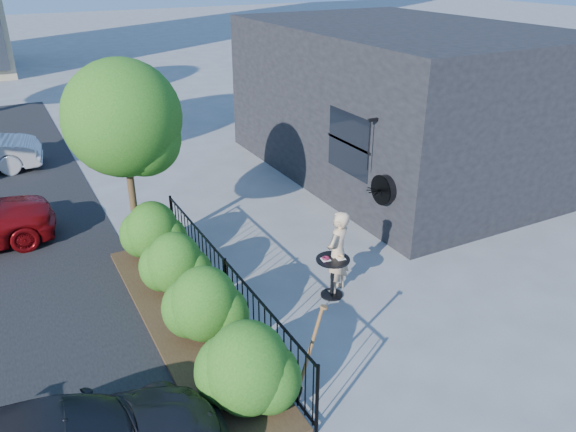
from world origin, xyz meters
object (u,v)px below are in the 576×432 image
patio_tree (127,125)px  cafe_table (333,270)px  woman (338,253)px  shovel (308,358)px

patio_tree → cafe_table: 4.65m
cafe_table → woman: size_ratio=0.51×
patio_tree → cafe_table: bearing=-49.7°
patio_tree → cafe_table: patio_tree is taller
patio_tree → woman: (2.80, -3.00, -1.97)m
cafe_table → shovel: shovel is taller
woman → cafe_table: bearing=2.2°
woman → patio_tree: bearing=-77.7°
patio_tree → cafe_table: size_ratio=4.84×
woman → shovel: 2.78m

